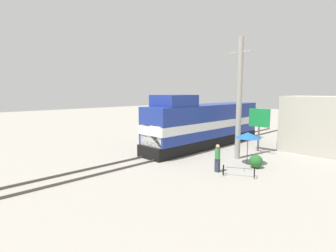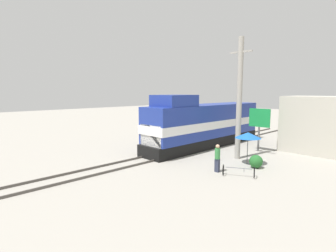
# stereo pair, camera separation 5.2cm
# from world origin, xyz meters

# --- Properties ---
(ground_plane) EXTENTS (120.00, 120.00, 0.00)m
(ground_plane) POSITION_xyz_m (0.00, 0.00, 0.00)
(ground_plane) COLOR gray
(rail_near) EXTENTS (0.08, 37.69, 0.15)m
(rail_near) POSITION_xyz_m (-0.72, 0.00, 0.07)
(rail_near) COLOR #4C4742
(rail_near) RESTS_ON ground_plane
(rail_far) EXTENTS (0.08, 37.69, 0.15)m
(rail_far) POSITION_xyz_m (0.72, 0.00, 0.07)
(rail_far) COLOR #4C4742
(rail_far) RESTS_ON ground_plane
(locomotive) EXTENTS (2.85, 14.42, 4.89)m
(locomotive) POSITION_xyz_m (0.00, 3.10, 2.11)
(locomotive) COLOR black
(locomotive) RESTS_ON ground_plane
(utility_pole) EXTENTS (1.80, 0.41, 9.16)m
(utility_pole) POSITION_xyz_m (4.57, 1.53, 4.64)
(utility_pole) COLOR #9E998E
(utility_pole) RESTS_ON ground_plane
(vendor_umbrella) EXTENTS (1.80, 1.80, 2.31)m
(vendor_umbrella) POSITION_xyz_m (5.94, 0.56, 2.11)
(vendor_umbrella) COLOR #4C4C4C
(vendor_umbrella) RESTS_ON ground_plane
(billboard_sign) EXTENTS (1.89, 0.12, 3.71)m
(billboard_sign) POSITION_xyz_m (4.50, 5.08, 2.71)
(billboard_sign) COLOR #595959
(billboard_sign) RESTS_ON ground_plane
(shrub_cluster) EXTENTS (0.90, 0.90, 0.90)m
(shrub_cluster) POSITION_xyz_m (6.80, 0.19, 0.45)
(shrub_cluster) COLOR #236028
(shrub_cluster) RESTS_ON ground_plane
(person_bystander) EXTENTS (0.34, 0.34, 1.81)m
(person_bystander) POSITION_xyz_m (5.49, -2.44, 0.99)
(person_bystander) COLOR #2D3347
(person_bystander) RESTS_ON ground_plane
(bicycle) EXTENTS (1.97, 1.50, 0.67)m
(bicycle) POSITION_xyz_m (6.93, -2.26, 0.34)
(bicycle) COLOR black
(bicycle) RESTS_ON ground_plane
(building_block_distant) EXTENTS (7.01, 4.24, 4.77)m
(building_block_distant) POSITION_xyz_m (9.08, 8.49, 2.38)
(building_block_distant) COLOR #B7B2A3
(building_block_distant) RESTS_ON ground_plane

